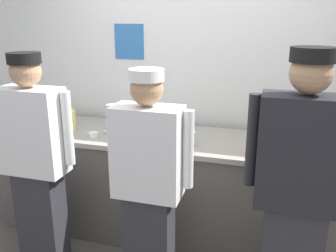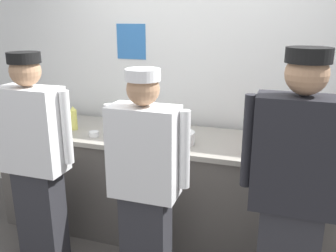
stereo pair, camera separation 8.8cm
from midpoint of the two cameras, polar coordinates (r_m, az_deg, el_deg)
The scene contains 15 objects.
wall_back at distance 3.40m, azimuth 4.83°, elevation 7.55°, with size 5.10×0.11×2.71m.
prep_counter at distance 3.21m, azimuth 2.30°, elevation -9.66°, with size 3.25×0.75×0.93m.
chef_near_left at distance 2.85m, azimuth -19.42°, elevation -4.80°, with size 0.61×0.24×1.67m.
chef_center at distance 2.41m, azimuth -2.60°, elevation -8.84°, with size 0.59×0.24×1.60m.
chef_far_right at distance 2.24m, azimuth 20.37°, elevation -9.67°, with size 0.63×0.24×1.75m.
plate_stack_front at distance 2.87m, azimuth 2.82°, elevation -1.85°, with size 0.23×0.23×0.10m.
plate_stack_rear at distance 3.69m, azimuth -16.33°, elevation 1.73°, with size 0.23×0.23×0.10m.
mixing_bowl_steel at distance 2.97m, azimuth 19.92°, elevation -2.19°, with size 0.38×0.38×0.10m, color #B7BABF.
sheet_tray at distance 3.14m, azimuth -3.92°, elevation -0.94°, with size 0.52×0.32×0.02m, color #B7BABF.
squeeze_bottle_primary at distance 3.31m, azimuth -13.98°, elevation 1.17°, with size 0.06×0.06×0.21m.
squeeze_bottle_secondary at distance 2.97m, azimuth 14.93°, elevation -0.76°, with size 0.06×0.06×0.21m.
squeeze_bottle_spare at distance 2.72m, azimuth 13.94°, elevation -2.59°, with size 0.05×0.05×0.18m.
ramekin_yellow_sauce at distance 3.18m, azimuth 3.30°, elevation -0.46°, with size 0.10×0.10×0.05m.
ramekin_red_sauce at distance 3.10m, azimuth -10.86°, elevation -1.21°, with size 0.08×0.08×0.04m.
chefs_knife at distance 3.46m, azimuth -18.94°, elevation -0.24°, with size 0.27×0.03×0.02m.
Camera 2 is at (0.82, -2.36, 1.90)m, focal length 38.51 mm.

